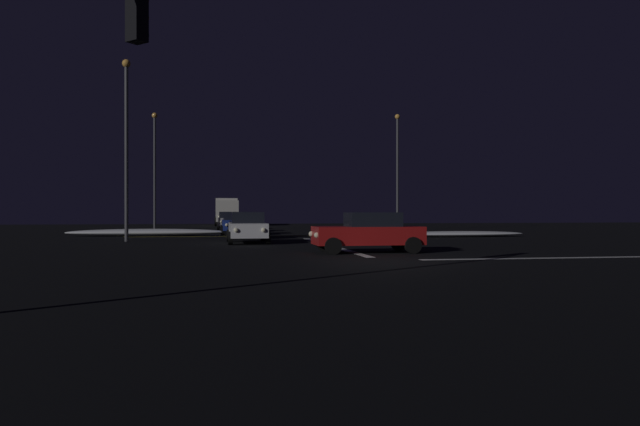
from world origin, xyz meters
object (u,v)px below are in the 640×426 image
(streetlamp_left_near, at_px, (126,137))
(sedan_gray, at_px, (235,221))
(sedan_black, at_px, (245,225))
(streetlamp_left_far, at_px, (155,163))
(streetlamp_right_far, at_px, (397,164))
(sedan_white, at_px, (247,227))
(sedan_silver, at_px, (228,220))
(sedan_red_crossing, at_px, (369,232))
(sedan_blue, at_px, (236,223))
(box_truck, at_px, (227,210))
(traffic_signal_sw, at_px, (44,51))
(sedan_green, at_px, (229,219))

(streetlamp_left_near, bearing_deg, sedan_gray, 67.67)
(sedan_black, distance_m, sedan_gray, 12.03)
(streetlamp_left_far, xyz_separation_m, streetlamp_right_far, (19.94, 0.00, 0.22))
(sedan_black, bearing_deg, sedan_white, -92.00)
(sedan_silver, relative_size, streetlamp_right_far, 0.44)
(streetlamp_left_far, bearing_deg, sedan_black, -63.14)
(sedan_silver, distance_m, sedan_red_crossing, 32.63)
(sedan_black, distance_m, sedan_blue, 5.73)
(sedan_white, height_order, streetlamp_left_near, streetlamp_left_near)
(sedan_silver, relative_size, streetlamp_left_near, 0.45)
(sedan_silver, xyz_separation_m, box_truck, (0.16, 14.75, 0.91))
(streetlamp_left_far, bearing_deg, streetlamp_left_near, -90.00)
(traffic_signal_sw, bearing_deg, sedan_gray, 83.16)
(sedan_white, distance_m, streetlamp_left_near, 8.29)
(sedan_red_crossing, bearing_deg, streetlamp_left_near, 134.68)
(streetlamp_left_far, bearing_deg, sedan_green, 63.76)
(streetlamp_left_far, bearing_deg, sedan_red_crossing, -68.43)
(sedan_blue, distance_m, sedan_gray, 6.31)
(sedan_green, height_order, streetlamp_left_near, streetlamp_left_near)
(sedan_gray, height_order, traffic_signal_sw, traffic_signal_sw)
(sedan_blue, bearing_deg, sedan_white, -89.09)
(sedan_black, xyz_separation_m, sedan_green, (-0.37, 25.16, 0.00))
(sedan_white, height_order, streetlamp_right_far, streetlamp_right_far)
(traffic_signal_sw, distance_m, streetlamp_left_far, 38.79)
(sedan_gray, bearing_deg, streetlamp_left_near, -112.33)
(box_truck, bearing_deg, streetlamp_left_far, -106.54)
(sedan_silver, xyz_separation_m, sedan_red_crossing, (4.65, -32.30, 0.00))
(sedan_blue, distance_m, sedan_red_crossing, 20.10)
(sedan_green, height_order, sedan_red_crossing, same)
(streetlamp_right_far, xyz_separation_m, streetlamp_left_near, (-19.94, -16.00, -0.07))
(streetlamp_left_far, bearing_deg, sedan_blue, -49.25)
(box_truck, bearing_deg, traffic_signal_sw, -94.21)
(sedan_white, height_order, streetlamp_left_far, streetlamp_left_far)
(sedan_silver, height_order, sedan_red_crossing, same)
(sedan_white, height_order, sedan_blue, same)
(traffic_signal_sw, bearing_deg, sedan_green, 85.08)
(sedan_green, xyz_separation_m, box_truck, (-0.05, 8.02, 0.91))
(sedan_silver, distance_m, streetlamp_left_far, 9.36)
(box_truck, bearing_deg, sedan_black, -89.28)
(sedan_silver, xyz_separation_m, streetlamp_left_far, (-5.89, -5.64, 4.60))
(sedan_gray, bearing_deg, sedan_silver, 93.31)
(sedan_white, xyz_separation_m, box_truck, (-0.22, 38.98, 0.91))
(traffic_signal_sw, xyz_separation_m, streetlamp_right_far, (18.24, 38.74, 1.27))
(sedan_silver, relative_size, box_truck, 0.52)
(sedan_black, height_order, box_truck, box_truck)
(sedan_green, distance_m, sedan_red_crossing, 39.28)
(sedan_blue, xyz_separation_m, sedan_silver, (-0.20, 12.70, 0.00))
(sedan_black, bearing_deg, traffic_signal_sw, -100.42)
(sedan_green, height_order, streetlamp_right_far, streetlamp_right_far)
(sedan_blue, height_order, streetlamp_right_far, streetlamp_right_far)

